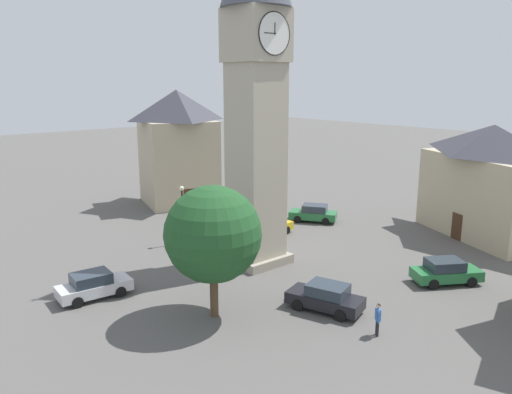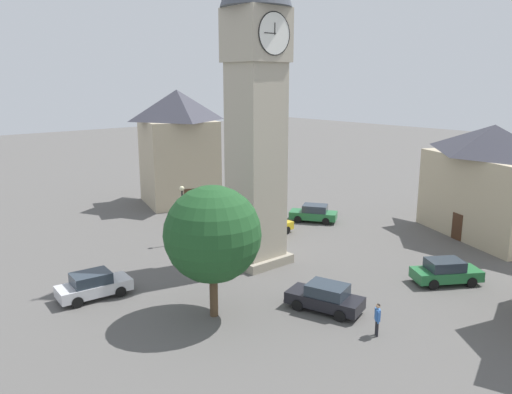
{
  "view_description": "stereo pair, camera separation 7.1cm",
  "coord_description": "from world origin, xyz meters",
  "px_view_note": "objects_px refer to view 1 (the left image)",
  "views": [
    {
      "loc": [
        21.66,
        25.0,
        12.25
      ],
      "look_at": [
        0.0,
        0.0,
        4.59
      ],
      "focal_mm": 35.47,
      "sensor_mm": 36.0,
      "label": 1
    },
    {
      "loc": [
        21.6,
        25.04,
        12.25
      ],
      "look_at": [
        0.0,
        0.0,
        4.59
      ],
      "focal_mm": 35.47,
      "sensor_mm": 36.0,
      "label": 2
    }
  ],
  "objects_px": {
    "tree": "(213,234)",
    "car_white_side": "(326,297)",
    "car_silver_kerb": "(94,285)",
    "building_corner_back": "(178,146)",
    "pedestrian": "(378,317)",
    "car_black_far": "(446,271)",
    "car_blue_kerb": "(270,226)",
    "clock_tower": "(256,52)",
    "car_red_corner": "(313,213)",
    "building_shop_left": "(489,181)",
    "lamp_post": "(182,205)"
  },
  "relations": [
    {
      "from": "car_black_far",
      "to": "building_corner_back",
      "type": "height_order",
      "value": "building_corner_back"
    },
    {
      "from": "clock_tower",
      "to": "car_blue_kerb",
      "type": "bearing_deg",
      "value": -141.05
    },
    {
      "from": "lamp_post",
      "to": "clock_tower",
      "type": "bearing_deg",
      "value": 103.84
    },
    {
      "from": "pedestrian",
      "to": "building_shop_left",
      "type": "relative_size",
      "value": 0.14
    },
    {
      "from": "tree",
      "to": "car_white_side",
      "type": "bearing_deg",
      "value": 145.16
    },
    {
      "from": "clock_tower",
      "to": "car_red_corner",
      "type": "bearing_deg",
      "value": -157.45
    },
    {
      "from": "car_white_side",
      "to": "car_red_corner",
      "type": "bearing_deg",
      "value": -135.13
    },
    {
      "from": "car_white_side",
      "to": "car_blue_kerb",
      "type": "bearing_deg",
      "value": -119.88
    },
    {
      "from": "clock_tower",
      "to": "building_shop_left",
      "type": "relative_size",
      "value": 1.92
    },
    {
      "from": "car_black_far",
      "to": "lamp_post",
      "type": "xyz_separation_m",
      "value": [
        7.98,
        -17.17,
        2.3
      ]
    },
    {
      "from": "car_blue_kerb",
      "to": "car_silver_kerb",
      "type": "height_order",
      "value": "same"
    },
    {
      "from": "car_silver_kerb",
      "to": "pedestrian",
      "type": "bearing_deg",
      "value": 122.9
    },
    {
      "from": "car_red_corner",
      "to": "building_corner_back",
      "type": "bearing_deg",
      "value": -69.8
    },
    {
      "from": "clock_tower",
      "to": "lamp_post",
      "type": "xyz_separation_m",
      "value": [
        1.63,
        -6.63,
        -10.93
      ]
    },
    {
      "from": "building_shop_left",
      "to": "lamp_post",
      "type": "height_order",
      "value": "building_shop_left"
    },
    {
      "from": "tree",
      "to": "lamp_post",
      "type": "xyz_separation_m",
      "value": [
        -5.44,
        -11.4,
        -1.46
      ]
    },
    {
      "from": "car_white_side",
      "to": "lamp_post",
      "type": "bearing_deg",
      "value": -91.9
    },
    {
      "from": "car_red_corner",
      "to": "building_corner_back",
      "type": "relative_size",
      "value": 0.38
    },
    {
      "from": "car_blue_kerb",
      "to": "building_shop_left",
      "type": "distance_m",
      "value": 17.64
    },
    {
      "from": "car_silver_kerb",
      "to": "tree",
      "type": "xyz_separation_m",
      "value": [
        -3.89,
        6.39,
        3.77
      ]
    },
    {
      "from": "car_silver_kerb",
      "to": "pedestrian",
      "type": "distance_m",
      "value": 15.92
    },
    {
      "from": "car_black_far",
      "to": "building_shop_left",
      "type": "height_order",
      "value": "building_shop_left"
    },
    {
      "from": "car_silver_kerb",
      "to": "car_red_corner",
      "type": "distance_m",
      "value": 21.65
    },
    {
      "from": "building_shop_left",
      "to": "car_silver_kerb",
      "type": "bearing_deg",
      "value": -17.82
    },
    {
      "from": "clock_tower",
      "to": "car_white_side",
      "type": "xyz_separation_m",
      "value": [
        2.12,
        8.22,
        -13.24
      ]
    },
    {
      "from": "car_white_side",
      "to": "car_black_far",
      "type": "height_order",
      "value": "same"
    },
    {
      "from": "car_blue_kerb",
      "to": "car_silver_kerb",
      "type": "distance_m",
      "value": 15.98
    },
    {
      "from": "clock_tower",
      "to": "car_white_side",
      "type": "distance_m",
      "value": 15.73
    },
    {
      "from": "car_blue_kerb",
      "to": "car_black_far",
      "type": "bearing_deg",
      "value": 95.92
    },
    {
      "from": "pedestrian",
      "to": "building_corner_back",
      "type": "bearing_deg",
      "value": -104.49
    },
    {
      "from": "clock_tower",
      "to": "tree",
      "type": "bearing_deg",
      "value": 34.04
    },
    {
      "from": "clock_tower",
      "to": "lamp_post",
      "type": "height_order",
      "value": "clock_tower"
    },
    {
      "from": "car_blue_kerb",
      "to": "building_shop_left",
      "type": "height_order",
      "value": "building_shop_left"
    },
    {
      "from": "clock_tower",
      "to": "car_white_side",
      "type": "height_order",
      "value": "clock_tower"
    },
    {
      "from": "building_corner_back",
      "to": "lamp_post",
      "type": "distance_m",
      "value": 13.82
    },
    {
      "from": "car_red_corner",
      "to": "car_black_far",
      "type": "xyz_separation_m",
      "value": [
        4.17,
        14.91,
        0.0
      ]
    },
    {
      "from": "clock_tower",
      "to": "lamp_post",
      "type": "relative_size",
      "value": 5.29
    },
    {
      "from": "car_red_corner",
      "to": "clock_tower",
      "type": "bearing_deg",
      "value": 22.55
    },
    {
      "from": "car_white_side",
      "to": "building_shop_left",
      "type": "relative_size",
      "value": 0.36
    },
    {
      "from": "car_silver_kerb",
      "to": "car_blue_kerb",
      "type": "bearing_deg",
      "value": -171.68
    },
    {
      "from": "building_shop_left",
      "to": "building_corner_back",
      "type": "xyz_separation_m",
      "value": [
        12.24,
        -25.79,
        1.24
      ]
    },
    {
      "from": "car_black_far",
      "to": "tree",
      "type": "xyz_separation_m",
      "value": [
        13.42,
        -5.77,
        3.77
      ]
    },
    {
      "from": "car_silver_kerb",
      "to": "building_corner_back",
      "type": "distance_m",
      "value": 23.85
    },
    {
      "from": "car_black_far",
      "to": "car_blue_kerb",
      "type": "bearing_deg",
      "value": -84.08
    },
    {
      "from": "car_white_side",
      "to": "pedestrian",
      "type": "relative_size",
      "value": 2.63
    },
    {
      "from": "car_silver_kerb",
      "to": "building_shop_left",
      "type": "height_order",
      "value": "building_shop_left"
    },
    {
      "from": "car_blue_kerb",
      "to": "car_silver_kerb",
      "type": "bearing_deg",
      "value": 8.32
    },
    {
      "from": "clock_tower",
      "to": "building_corner_back",
      "type": "bearing_deg",
      "value": -106.61
    },
    {
      "from": "car_blue_kerb",
      "to": "pedestrian",
      "type": "bearing_deg",
      "value": 65.43
    },
    {
      "from": "car_silver_kerb",
      "to": "building_shop_left",
      "type": "bearing_deg",
      "value": 162.18
    }
  ]
}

